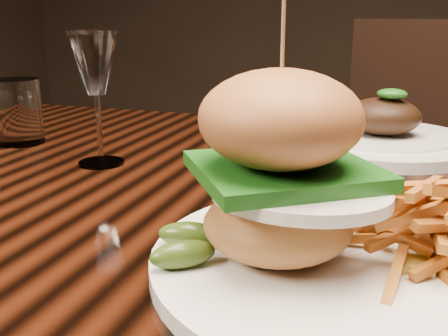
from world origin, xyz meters
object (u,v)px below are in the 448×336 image
(chair_far, at_px, (408,171))
(wine_glass, at_px, (95,68))
(dining_table, at_px, (279,243))
(burger_plate, at_px, (341,208))
(far_dish, at_px, (381,136))

(chair_far, bearing_deg, wine_glass, -100.34)
(dining_table, bearing_deg, chair_far, 79.07)
(dining_table, xyz_separation_m, burger_plate, (0.10, -0.20, 0.13))
(far_dish, bearing_deg, chair_far, 84.27)
(burger_plate, bearing_deg, dining_table, 91.62)
(burger_plate, distance_m, wine_glass, 0.44)
(wine_glass, xyz_separation_m, chair_far, (0.45, 0.86, -0.35))
(burger_plate, bearing_deg, wine_glass, 125.00)
(wine_glass, bearing_deg, chair_far, 62.53)
(burger_plate, height_order, far_dish, burger_plate)
(wine_glass, height_order, far_dish, wine_glass)
(burger_plate, xyz_separation_m, far_dish, (0.01, 0.47, -0.04))
(chair_far, bearing_deg, burger_plate, -76.86)
(dining_table, distance_m, wine_glass, 0.35)
(wine_glass, bearing_deg, dining_table, -5.16)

